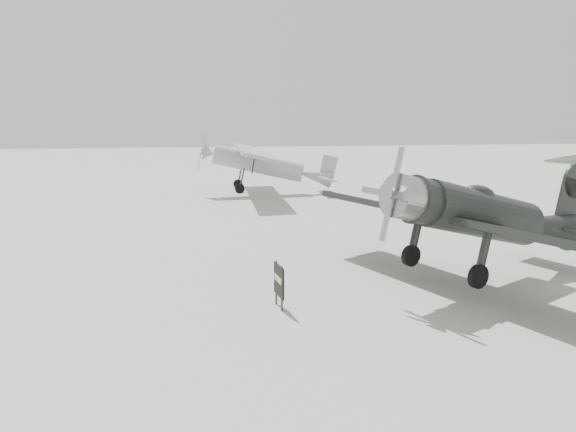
% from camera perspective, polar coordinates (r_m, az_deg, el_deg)
% --- Properties ---
extents(ground, '(160.00, 160.00, 0.00)m').
position_cam_1_polar(ground, '(18.92, 2.35, -5.68)').
color(ground, '#9B998A').
rests_on(ground, ground).
extents(lowwing_monoplane, '(8.83, 12.08, 3.93)m').
position_cam_1_polar(lowwing_monoplane, '(18.42, 19.71, -0.07)').
color(lowwing_monoplane, black).
rests_on(lowwing_monoplane, ground).
extents(highwing_monoplane, '(9.05, 12.72, 3.62)m').
position_cam_1_polar(highwing_monoplane, '(37.48, -2.51, 5.65)').
color(highwing_monoplane, '#949699').
rests_on(highwing_monoplane, ground).
extents(sign_board, '(0.15, 0.86, 1.24)m').
position_cam_1_polar(sign_board, '(15.26, -0.92, -6.66)').
color(sign_board, '#333333').
rests_on(sign_board, ground).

